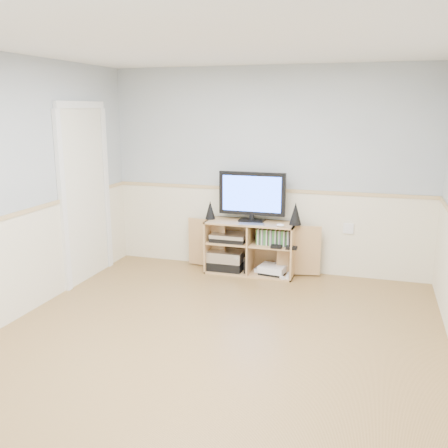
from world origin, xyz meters
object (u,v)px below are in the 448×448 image
Objects in this scene: media_cabinet at (251,246)px; keyboard at (251,224)px; game_consoles at (272,270)px; monitor at (252,195)px.

keyboard is at bearing -77.37° from media_cabinet.
game_consoles is (0.28, -0.06, -0.26)m from media_cabinet.
monitor reaches higher than keyboard.
monitor is 2.71× the size of keyboard.
monitor is 1.79× the size of game_consoles.
monitor is at bearing 96.45° from keyboard.
media_cabinet is 0.39m from game_consoles.
monitor is (0.00, -0.00, 0.65)m from media_cabinet.
monitor is 0.95m from game_consoles.
media_cabinet is at bearing 96.27° from keyboard.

